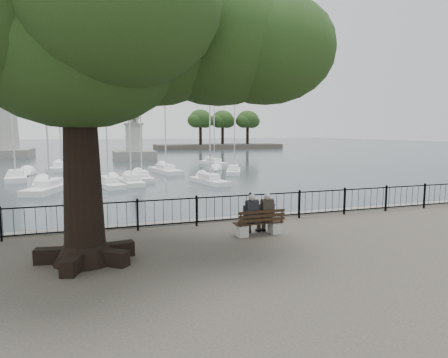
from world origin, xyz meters
name	(u,v)px	position (x,y,z in m)	size (l,w,h in m)	color
harbor	(220,234)	(0.00, 3.00, -0.50)	(260.00, 260.00, 1.20)	slate
railing	(224,208)	(0.00, 2.50, 0.56)	(22.06, 0.06, 1.00)	black
bench	(259,226)	(0.56, 0.70, 0.29)	(1.60, 0.52, 0.84)	#9C998A
person_left	(250,216)	(0.29, 0.79, 0.61)	(0.39, 0.66, 1.33)	black
person_right	(265,215)	(0.81, 0.80, 0.61)	(0.39, 0.66, 1.33)	black
tree	(112,26)	(-3.78, -0.11, 5.83)	(10.86, 7.58, 8.87)	black
lion_monument	(134,145)	(2.00, 49.93, 1.20)	(5.95, 5.95, 8.79)	slate
sailboat_a	(50,187)	(-7.12, 19.99, -0.71)	(3.50, 5.90, 10.01)	white
sailboat_b	(131,180)	(-1.30, 21.94, -0.66)	(1.80, 4.93, 10.80)	white
sailboat_c	(209,180)	(4.79, 20.34, -0.69)	(2.23, 5.01, 9.84)	white
sailboat_d	(234,170)	(9.39, 27.11, -0.70)	(2.99, 4.96, 9.37)	white
sailboat_e	(16,175)	(-10.52, 28.15, -0.61)	(2.37, 6.05, 14.06)	white
sailboat_f	(165,169)	(2.90, 29.57, -0.63)	(2.70, 6.19, 13.32)	white
sailboat_g	(214,162)	(10.45, 37.31, -0.68)	(2.58, 5.49, 10.75)	white
sailboat_h	(62,166)	(-7.28, 36.62, -0.60)	(2.91, 5.96, 14.15)	white
sailboat_i	(141,177)	(-0.14, 24.47, -0.71)	(1.63, 4.91, 9.07)	white
sailboat_j	(108,182)	(-3.10, 21.08, -0.67)	(2.48, 5.03, 10.53)	white
far_shore	(221,132)	(25.54, 79.46, 3.00)	(30.00, 8.60, 9.18)	#3D3831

